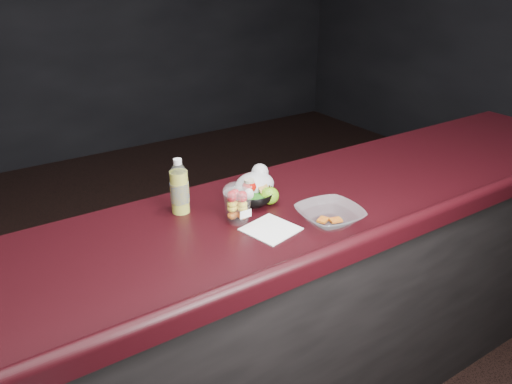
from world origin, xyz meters
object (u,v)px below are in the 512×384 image
at_px(lemonade_bottle, 180,190).
at_px(snack_bowl, 252,195).
at_px(green_apple, 269,196).
at_px(takeout_bowl, 330,216).
at_px(fruit_cup, 238,202).

xyz_separation_m(lemonade_bottle, snack_bowl, (0.25, -0.08, -0.05)).
height_order(lemonade_bottle, green_apple, lemonade_bottle).
relative_size(lemonade_bottle, takeout_bowl, 0.86).
height_order(fruit_cup, snack_bowl, fruit_cup).
distance_m(fruit_cup, takeout_bowl, 0.32).
bearing_deg(lemonade_bottle, snack_bowl, -18.00).
bearing_deg(takeout_bowl, green_apple, 110.80).
distance_m(lemonade_bottle, takeout_bowl, 0.54).
relative_size(fruit_cup, green_apple, 1.94).
distance_m(green_apple, takeout_bowl, 0.25).
height_order(lemonade_bottle, takeout_bowl, lemonade_bottle).
xyz_separation_m(snack_bowl, takeout_bowl, (0.14, -0.28, -0.00)).
bearing_deg(fruit_cup, takeout_bowl, -35.23).
bearing_deg(fruit_cup, snack_bowl, 38.59).
height_order(lemonade_bottle, snack_bowl, lemonade_bottle).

